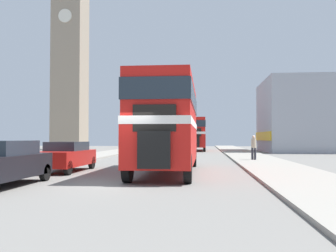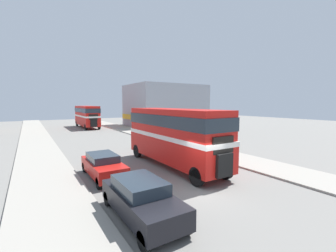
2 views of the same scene
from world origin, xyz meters
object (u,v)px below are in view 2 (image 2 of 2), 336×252
(bus_distant, at_px, (87,115))
(pedestrian_walking, at_px, (168,133))
(car_parked_near, at_px, (141,198))
(car_parked_mid, at_px, (103,165))
(double_decker_bus, at_px, (174,132))

(bus_distant, height_order, pedestrian_walking, bus_distant)
(car_parked_near, bearing_deg, pedestrian_walking, 54.60)
(bus_distant, xyz_separation_m, pedestrian_walking, (4.49, -21.23, -1.34))
(car_parked_mid, bearing_deg, double_decker_bus, -2.96)
(double_decker_bus, relative_size, pedestrian_walking, 5.86)
(bus_distant, distance_m, car_parked_mid, 30.48)
(car_parked_near, xyz_separation_m, pedestrian_walking, (10.22, 14.38, 0.28))
(double_decker_bus, xyz_separation_m, car_parked_mid, (-4.99, 0.26, -1.71))
(car_parked_near, xyz_separation_m, car_parked_mid, (0.14, 5.70, -0.04))
(double_decker_bus, distance_m, car_parked_near, 7.66)
(bus_distant, bearing_deg, car_parked_near, -99.14)
(double_decker_bus, xyz_separation_m, pedestrian_walking, (5.09, 8.94, -1.39))
(bus_distant, height_order, car_parked_mid, bus_distant)
(double_decker_bus, bearing_deg, bus_distant, 88.86)
(double_decker_bus, relative_size, car_parked_mid, 2.26)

